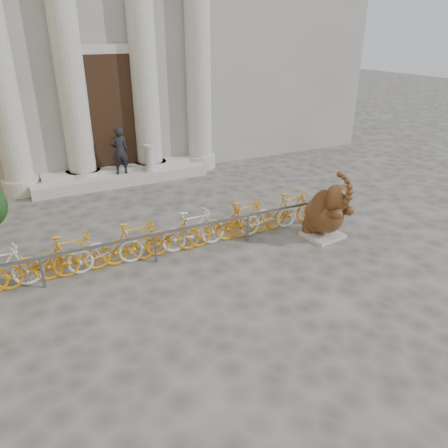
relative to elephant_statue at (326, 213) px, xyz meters
name	(u,v)px	position (x,y,z in m)	size (l,w,h in m)	color
ground	(261,336)	(-3.52, -2.67, -0.67)	(80.00, 80.00, 0.00)	#474442
classical_building	(71,0)	(-3.52, 12.26, 5.31)	(22.00, 10.70, 12.00)	gray
entrance_steps	(122,177)	(-3.52, 6.73, -0.49)	(6.00, 1.20, 0.36)	#A8A59E
elephant_statue	(326,213)	(0.00, 0.00, 0.00)	(1.23, 1.42, 1.86)	#A8A59E
bike_rack	(151,238)	(-4.32, 0.98, -0.17)	(9.78, 0.53, 1.00)	slate
pedestrian	(119,151)	(-3.54, 6.59, 0.49)	(0.59, 0.38, 1.60)	black
balustrade_post	(150,159)	(-2.55, 6.43, 0.12)	(0.38, 0.38, 0.94)	#A8A59E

